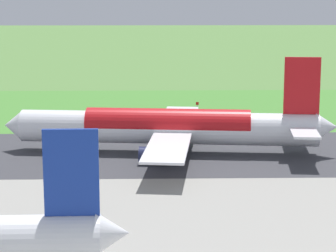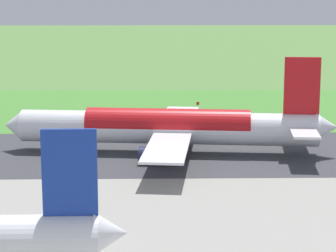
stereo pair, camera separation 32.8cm
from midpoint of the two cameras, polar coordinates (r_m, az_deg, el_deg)
The scene contains 7 objects.
ground_plane at distance 113.36m, azimuth -3.33°, elevation -2.25°, with size 800.00×800.00×0.00m, color #547F3D.
runway_asphalt at distance 113.36m, azimuth -3.33°, elevation -2.23°, with size 600.00×31.32×0.06m, color #38383D.
grass_verge_foreground at distance 143.41m, azimuth -2.88°, elevation 0.62°, with size 600.00×80.00×0.04m, color #478534.
airliner_main at distance 112.34m, azimuth 0.28°, elevation -0.08°, with size 54.14×44.39×15.88m.
service_car_followme at distance 85.18m, azimuth -7.56°, elevation -6.30°, with size 4.54×2.95×1.62m.
no_stopping_sign at distance 146.66m, azimuth 2.51°, elevation 1.52°, with size 0.60×0.10×2.86m.
traffic_cone_orange at distance 140.79m, azimuth 0.85°, elevation 0.54°, with size 0.40×0.40×0.55m, color orange.
Camera 2 is at (-4.52, 110.19, 26.31)m, focal length 74.54 mm.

